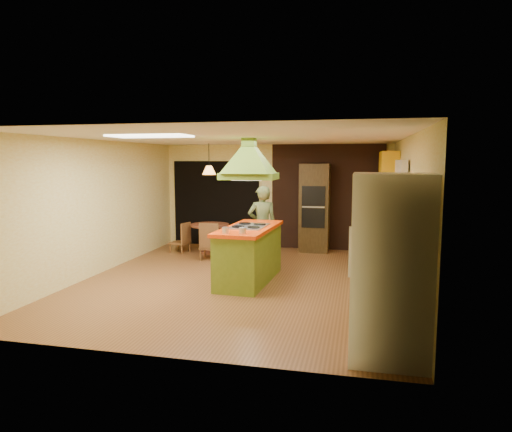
% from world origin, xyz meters
% --- Properties ---
extents(ground, '(6.50, 6.50, 0.00)m').
position_xyz_m(ground, '(0.00, 0.00, 0.00)').
color(ground, brown).
rests_on(ground, ground).
extents(room_walls, '(5.50, 6.50, 6.50)m').
position_xyz_m(room_walls, '(0.00, 0.00, 1.25)').
color(room_walls, '#F4EDAF').
rests_on(room_walls, ground).
extents(ceiling_plane, '(6.50, 6.50, 0.00)m').
position_xyz_m(ceiling_plane, '(0.00, 0.00, 2.50)').
color(ceiling_plane, silver).
rests_on(ceiling_plane, room_walls).
extents(brick_panel, '(2.64, 0.03, 2.50)m').
position_xyz_m(brick_panel, '(1.25, 3.23, 1.25)').
color(brick_panel, '#381E14').
rests_on(brick_panel, ground).
extents(nook_opening, '(2.20, 0.03, 2.10)m').
position_xyz_m(nook_opening, '(-1.50, 3.23, 1.05)').
color(nook_opening, black).
rests_on(nook_opening, ground).
extents(right_counter, '(0.62, 3.05, 0.92)m').
position_xyz_m(right_counter, '(2.45, 0.60, 0.46)').
color(right_counter, olive).
rests_on(right_counter, ground).
extents(upper_cabinets, '(0.34, 1.40, 0.70)m').
position_xyz_m(upper_cabinets, '(2.57, 2.20, 1.95)').
color(upper_cabinets, yellow).
rests_on(upper_cabinets, room_walls).
extents(window_right, '(0.12, 1.35, 1.06)m').
position_xyz_m(window_right, '(2.70, 0.40, 1.77)').
color(window_right, black).
rests_on(window_right, room_walls).
extents(fluor_panel, '(1.20, 0.60, 0.03)m').
position_xyz_m(fluor_panel, '(-1.10, -1.20, 2.48)').
color(fluor_panel, white).
rests_on(fluor_panel, ceiling_plane).
extents(kitchen_island, '(0.88, 1.99, 0.99)m').
position_xyz_m(kitchen_island, '(0.14, 0.01, 0.49)').
color(kitchen_island, olive).
rests_on(kitchen_island, ground).
extents(range_hood, '(0.94, 0.68, 0.78)m').
position_xyz_m(range_hood, '(0.14, 0.01, 2.25)').
color(range_hood, '#577A1E').
rests_on(range_hood, ceiling_plane).
extents(man, '(0.69, 0.57, 1.61)m').
position_xyz_m(man, '(0.09, 1.34, 0.81)').
color(man, '#4B582E').
rests_on(man, ground).
extents(refrigerator, '(0.82, 0.78, 1.99)m').
position_xyz_m(refrigerator, '(2.35, -2.72, 1.00)').
color(refrigerator, white).
rests_on(refrigerator, ground).
extents(wall_oven, '(0.68, 0.60, 2.04)m').
position_xyz_m(wall_oven, '(0.99, 2.95, 1.02)').
color(wall_oven, '#433015').
rests_on(wall_oven, ground).
extents(dining_table, '(0.88, 0.88, 0.67)m').
position_xyz_m(dining_table, '(-1.34, 2.23, 0.46)').
color(dining_table, brown).
rests_on(dining_table, ground).
extents(chair_left, '(0.46, 0.46, 0.70)m').
position_xyz_m(chair_left, '(-2.04, 2.13, 0.35)').
color(chair_left, brown).
rests_on(chair_left, ground).
extents(chair_near, '(0.49, 0.49, 0.81)m').
position_xyz_m(chair_near, '(-1.09, 1.58, 0.41)').
color(chair_near, brown).
rests_on(chair_near, ground).
extents(pendant_lamp, '(0.33, 0.33, 0.20)m').
position_xyz_m(pendant_lamp, '(-1.34, 2.23, 1.90)').
color(pendant_lamp, '#FF9E3F').
rests_on(pendant_lamp, ceiling_plane).
extents(canister_large, '(0.17, 0.17, 0.23)m').
position_xyz_m(canister_large, '(2.40, 1.26, 1.04)').
color(canister_large, '#FEE6CD').
rests_on(canister_large, right_counter).
extents(canister_medium, '(0.16, 0.16, 0.17)m').
position_xyz_m(canister_medium, '(2.40, 1.46, 1.01)').
color(canister_medium, beige).
rests_on(canister_medium, right_counter).
extents(canister_small, '(0.14, 0.14, 0.15)m').
position_xyz_m(canister_small, '(2.40, 0.79, 1.00)').
color(canister_small, beige).
rests_on(canister_small, right_counter).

